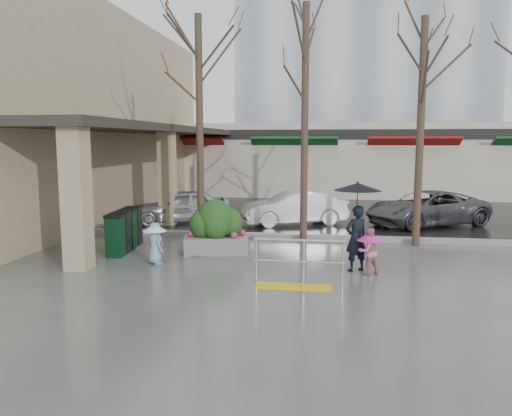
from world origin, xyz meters
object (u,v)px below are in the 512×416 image
(child_pink, at_px, (368,248))
(planter, at_px, (216,228))
(tree_midwest, at_px, (305,65))
(tree_mideast, at_px, (423,76))
(child_blue, at_px, (155,239))
(handrail, at_px, (297,270))
(tree_west, at_px, (199,73))
(news_boxes, at_px, (125,230))
(car_a, at_px, (180,206))
(car_c, at_px, (426,208))
(car_b, at_px, (294,208))
(woman, at_px, (357,218))

(child_pink, bearing_deg, planter, -49.49)
(tree_midwest, xyz_separation_m, tree_mideast, (3.30, -0.00, -0.37))
(tree_mideast, relative_size, child_blue, 6.18)
(handrail, distance_m, tree_west, 7.52)
(news_boxes, xyz_separation_m, car_a, (0.07, 4.90, 0.06))
(handrail, relative_size, car_a, 0.51)
(car_c, bearing_deg, news_boxes, -87.74)
(tree_west, distance_m, news_boxes, 5.20)
(handrail, relative_size, car_b, 0.50)
(tree_west, relative_size, car_a, 1.84)
(tree_mideast, distance_m, planter, 7.20)
(handrail, height_order, tree_mideast, tree_mideast)
(woman, distance_m, car_b, 6.71)
(child_pink, xyz_separation_m, child_blue, (-5.19, 0.18, 0.02))
(tree_midwest, height_order, woman, tree_midwest)
(child_blue, xyz_separation_m, news_boxes, (-1.39, 1.36, -0.06))
(child_pink, bearing_deg, handrail, 12.56)
(woman, bearing_deg, news_boxes, -42.30)
(planter, bearing_deg, child_blue, -131.07)
(tree_midwest, distance_m, news_boxes, 7.03)
(tree_midwest, bearing_deg, car_a, 148.47)
(tree_west, relative_size, tree_midwest, 0.97)
(woman, height_order, news_boxes, woman)
(tree_midwest, relative_size, car_b, 1.83)
(tree_west, height_order, car_b, tree_west)
(tree_mideast, xyz_separation_m, woman, (-1.87, -3.26, -3.59))
(news_boxes, distance_m, car_c, 10.70)
(car_a, bearing_deg, child_blue, -8.98)
(handrail, bearing_deg, child_blue, 157.83)
(woman, distance_m, news_boxes, 6.48)
(tree_mideast, bearing_deg, car_b, 140.91)
(handrail, height_order, tree_midwest, tree_midwest)
(car_a, bearing_deg, woman, 24.25)
(car_b, bearing_deg, handrail, -16.23)
(tree_west, xyz_separation_m, car_c, (7.43, 3.68, -4.45))
(tree_west, bearing_deg, tree_midwest, 0.00)
(handrail, height_order, tree_west, tree_west)
(news_boxes, bearing_deg, car_c, 26.36)
(tree_west, bearing_deg, car_a, 118.54)
(tree_mideast, relative_size, car_c, 1.43)
(news_boxes, distance_m, car_a, 4.90)
(child_pink, bearing_deg, tree_mideast, -142.40)
(tree_west, height_order, car_c, tree_west)
(tree_mideast, bearing_deg, child_blue, -153.97)
(car_a, bearing_deg, car_c, 73.82)
(child_pink, distance_m, planter, 4.27)
(tree_midwest, relative_size, car_a, 1.89)
(tree_west, bearing_deg, car_c, 26.39)
(planter, bearing_deg, woman, -20.11)
(child_blue, bearing_deg, child_pink, -138.53)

